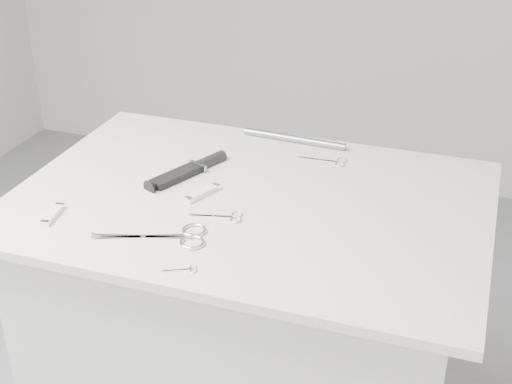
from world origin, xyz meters
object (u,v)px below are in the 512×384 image
(embroidery_scissors_b, at_px, (331,161))
(large_shears, at_px, (175,236))
(tiny_scissors, at_px, (185,270))
(pocket_knife_b, at_px, (203,193))
(metal_rail, at_px, (294,139))
(embroidery_scissors_a, at_px, (226,217))
(plinth, at_px, (251,367))
(pocket_knife_a, at_px, (53,215))
(sheathed_knife, at_px, (192,169))

(embroidery_scissors_b, bearing_deg, large_shears, -117.94)
(tiny_scissors, bearing_deg, pocket_knife_b, 80.31)
(tiny_scissors, relative_size, metal_rail, 0.23)
(embroidery_scissors_a, xyz_separation_m, pocket_knife_b, (-0.08, 0.07, 0.00))
(large_shears, height_order, metal_rail, metal_rail)
(plinth, relative_size, embroidery_scissors_b, 7.93)
(embroidery_scissors_a, height_order, pocket_knife_a, pocket_knife_a)
(metal_rail, bearing_deg, plinth, -91.31)
(embroidery_scissors_b, bearing_deg, tiny_scissors, -107.52)
(metal_rail, bearing_deg, pocket_knife_b, -107.54)
(large_shears, distance_m, pocket_knife_b, 0.18)
(tiny_scissors, height_order, pocket_knife_b, pocket_knife_b)
(embroidery_scissors_b, bearing_deg, pocket_knife_a, -139.79)
(plinth, xyz_separation_m, pocket_knife_a, (-0.35, -0.21, 0.47))
(tiny_scissors, distance_m, metal_rail, 0.60)
(tiny_scissors, bearing_deg, metal_rail, 61.58)
(embroidery_scissors_a, height_order, metal_rail, metal_rail)
(embroidery_scissors_b, relative_size, pocket_knife_b, 1.22)
(plinth, xyz_separation_m, pocket_knife_b, (-0.10, -0.02, 0.48))
(pocket_knife_b, bearing_deg, large_shears, -151.93)
(embroidery_scissors_b, bearing_deg, embroidery_scissors_a, -115.94)
(plinth, relative_size, pocket_knife_b, 9.65)
(sheathed_knife, xyz_separation_m, pocket_knife_b, (0.07, -0.10, -0.00))
(large_shears, xyz_separation_m, sheathed_knife, (-0.08, 0.27, 0.00))
(tiny_scissors, bearing_deg, sheathed_knife, 85.64)
(embroidery_scissors_a, relative_size, sheathed_knife, 0.53)
(plinth, bearing_deg, metal_rail, 88.69)
(pocket_knife_a, bearing_deg, embroidery_scissors_a, -80.40)
(plinth, distance_m, embroidery_scissors_b, 0.54)
(pocket_knife_a, bearing_deg, plinth, -68.39)
(embroidery_scissors_a, bearing_deg, plinth, 65.58)
(embroidery_scissors_b, height_order, pocket_knife_a, pocket_knife_a)
(plinth, bearing_deg, tiny_scissors, -93.55)
(embroidery_scissors_b, height_order, pocket_knife_b, pocket_knife_b)
(large_shears, xyz_separation_m, embroidery_scissors_a, (0.06, 0.10, -0.00))
(embroidery_scissors_a, relative_size, pocket_knife_b, 1.16)
(tiny_scissors, xyz_separation_m, metal_rail, (0.03, 0.60, 0.01))
(large_shears, xyz_separation_m, pocket_knife_b, (-0.02, 0.18, 0.00))
(sheathed_knife, bearing_deg, plinth, -90.09)
(pocket_knife_a, distance_m, metal_rail, 0.63)
(large_shears, bearing_deg, plinth, 48.69)
(embroidery_scissors_a, bearing_deg, pocket_knife_b, 124.36)
(embroidery_scissors_a, bearing_deg, metal_rail, 72.77)
(large_shears, relative_size, pocket_knife_b, 2.32)
(plinth, height_order, embroidery_scissors_b, embroidery_scissors_b)
(pocket_knife_a, bearing_deg, sheathed_knife, -42.60)
(embroidery_scissors_a, bearing_deg, tiny_scissors, -103.74)
(tiny_scissors, bearing_deg, embroidery_scissors_b, 48.97)
(sheathed_knife, height_order, metal_rail, sheathed_knife)
(metal_rail, bearing_deg, embroidery_scissors_b, -34.96)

